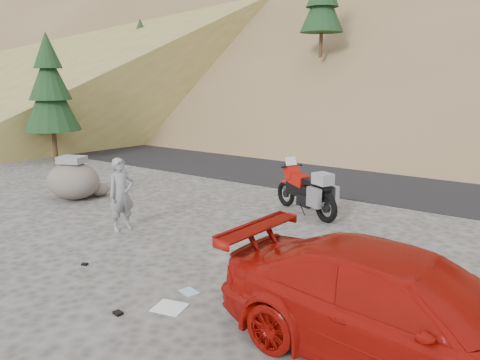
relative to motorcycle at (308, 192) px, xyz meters
The scene contains 14 objects.
ground 3.72m from the motorcycle, 103.01° to the right, with size 140.00×140.00×0.00m, color #474441.
road 5.51m from the motorcycle, 98.67° to the left, with size 120.00×7.00×0.05m, color black.
conifer_verge 12.09m from the motorcycle, behind, with size 2.20×2.20×5.04m.
motorcycle is the anchor object (origin of this frame).
man 4.47m from the motorcycle, 129.67° to the right, with size 0.59×0.39×1.62m, color gray.
boulder 6.49m from the motorcycle, 158.64° to the right, with size 1.74×1.55×1.19m.
small_rock 6.04m from the motorcycle, 163.13° to the right, with size 0.75×0.71×0.37m.
gear_white_cloth 5.51m from the motorcycle, 84.37° to the right, with size 0.45×0.40×0.02m, color white.
gear_blue_mat 5.10m from the motorcycle, 70.26° to the right, with size 0.16×0.16×0.41m, color navy.
gear_bottle 5.07m from the motorcycle, 60.59° to the right, with size 0.09×0.09×0.24m, color navy.
gear_funnel 5.91m from the motorcycle, 67.24° to the right, with size 0.15×0.15×0.20m, color #B70C1C.
gear_glove_a 6.05m from the motorcycle, 89.44° to the right, with size 0.14×0.10×0.04m, color black.
gear_glove_b 5.52m from the motorcycle, 109.63° to the right, with size 0.11×0.08×0.04m, color black.
gear_blue_cloth 4.95m from the motorcycle, 84.99° to the right, with size 0.30×0.22×0.01m, color #8FBBDD.
Camera 1 is at (5.87, -6.45, 3.35)m, focal length 35.00 mm.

